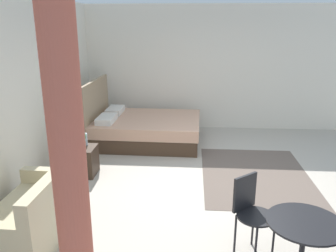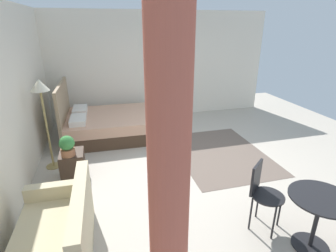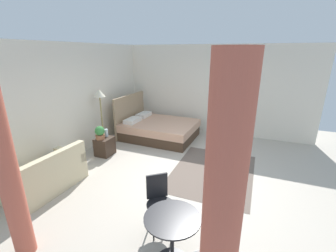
{
  "view_description": "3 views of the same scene",
  "coord_description": "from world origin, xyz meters",
  "px_view_note": "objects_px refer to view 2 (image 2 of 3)",
  "views": [
    {
      "loc": [
        -5.01,
        0.51,
        2.44
      ],
      "look_at": [
        0.31,
        0.89,
        0.82
      ],
      "focal_mm": 36.8,
      "sensor_mm": 36.0,
      "label": 1
    },
    {
      "loc": [
        -4.09,
        1.74,
        2.49
      ],
      "look_at": [
        0.01,
        0.63,
        0.84
      ],
      "focal_mm": 28.15,
      "sensor_mm": 36.0,
      "label": 2
    },
    {
      "loc": [
        -4.31,
        -1.34,
        2.62
      ],
      "look_at": [
        0.34,
        0.55,
        0.96
      ],
      "focal_mm": 24.23,
      "sensor_mm": 36.0,
      "label": 3
    }
  ],
  "objects_px": {
    "floor_lamp": "(41,95)",
    "balcony_table": "(318,213)",
    "couch": "(58,239)",
    "vase": "(71,144)",
    "potted_plant": "(67,146)",
    "bed": "(111,124)",
    "nightstand": "(73,165)",
    "cafe_chair_near_window": "(262,190)"
  },
  "relations": [
    {
      "from": "vase",
      "to": "cafe_chair_near_window",
      "type": "distance_m",
      "value": 3.12
    },
    {
      "from": "floor_lamp",
      "to": "balcony_table",
      "type": "height_order",
      "value": "floor_lamp"
    },
    {
      "from": "couch",
      "to": "vase",
      "type": "xyz_separation_m",
      "value": [
        1.87,
        -0.04,
        0.3
      ]
    },
    {
      "from": "bed",
      "to": "potted_plant",
      "type": "bearing_deg",
      "value": 156.22
    },
    {
      "from": "couch",
      "to": "cafe_chair_near_window",
      "type": "bearing_deg",
      "value": -92.62
    },
    {
      "from": "bed",
      "to": "couch",
      "type": "distance_m",
      "value": 3.53
    },
    {
      "from": "potted_plant",
      "to": "floor_lamp",
      "type": "xyz_separation_m",
      "value": [
        0.58,
        0.37,
        0.73
      ]
    },
    {
      "from": "vase",
      "to": "floor_lamp",
      "type": "distance_m",
      "value": 0.96
    },
    {
      "from": "bed",
      "to": "couch",
      "type": "bearing_deg",
      "value": 166.8
    },
    {
      "from": "bed",
      "to": "couch",
      "type": "relative_size",
      "value": 1.52
    },
    {
      "from": "nightstand",
      "to": "potted_plant",
      "type": "distance_m",
      "value": 0.43
    },
    {
      "from": "floor_lamp",
      "to": "couch",
      "type": "bearing_deg",
      "value": -171.14
    },
    {
      "from": "potted_plant",
      "to": "cafe_chair_near_window",
      "type": "bearing_deg",
      "value": -125.82
    },
    {
      "from": "vase",
      "to": "cafe_chair_near_window",
      "type": "relative_size",
      "value": 0.22
    },
    {
      "from": "nightstand",
      "to": "potted_plant",
      "type": "xyz_separation_m",
      "value": [
        -0.1,
        0.03,
        0.41
      ]
    },
    {
      "from": "couch",
      "to": "floor_lamp",
      "type": "xyz_separation_m",
      "value": [
        2.23,
        0.35,
        1.1
      ]
    },
    {
      "from": "vase",
      "to": "bed",
      "type": "bearing_deg",
      "value": -25.88
    },
    {
      "from": "couch",
      "to": "floor_lamp",
      "type": "distance_m",
      "value": 2.51
    },
    {
      "from": "vase",
      "to": "floor_lamp",
      "type": "xyz_separation_m",
      "value": [
        0.36,
        0.39,
        0.8
      ]
    },
    {
      "from": "nightstand",
      "to": "vase",
      "type": "height_order",
      "value": "vase"
    },
    {
      "from": "potted_plant",
      "to": "vase",
      "type": "height_order",
      "value": "potted_plant"
    },
    {
      "from": "potted_plant",
      "to": "couch",
      "type": "bearing_deg",
      "value": 179.38
    },
    {
      "from": "couch",
      "to": "nightstand",
      "type": "xyz_separation_m",
      "value": [
        1.75,
        -0.05,
        -0.04
      ]
    },
    {
      "from": "couch",
      "to": "balcony_table",
      "type": "bearing_deg",
      "value": -101.89
    },
    {
      "from": "balcony_table",
      "to": "cafe_chair_near_window",
      "type": "distance_m",
      "value": 0.64
    },
    {
      "from": "nightstand",
      "to": "vase",
      "type": "xyz_separation_m",
      "value": [
        0.12,
        0.01,
        0.34
      ]
    },
    {
      "from": "nightstand",
      "to": "cafe_chair_near_window",
      "type": "distance_m",
      "value": 3.06
    },
    {
      "from": "bed",
      "to": "nightstand",
      "type": "relative_size",
      "value": 4.71
    },
    {
      "from": "balcony_table",
      "to": "couch",
      "type": "bearing_deg",
      "value": 78.11
    },
    {
      "from": "bed",
      "to": "couch",
      "type": "xyz_separation_m",
      "value": [
        -3.44,
        0.81,
        -0.02
      ]
    },
    {
      "from": "potted_plant",
      "to": "balcony_table",
      "type": "distance_m",
      "value": 3.63
    },
    {
      "from": "vase",
      "to": "balcony_table",
      "type": "bearing_deg",
      "value": -131.24
    },
    {
      "from": "bed",
      "to": "cafe_chair_near_window",
      "type": "distance_m",
      "value": 3.92
    },
    {
      "from": "bed",
      "to": "balcony_table",
      "type": "xyz_separation_m",
      "value": [
        -4.04,
        -2.06,
        0.2
      ]
    },
    {
      "from": "potted_plant",
      "to": "balcony_table",
      "type": "relative_size",
      "value": 0.49
    },
    {
      "from": "vase",
      "to": "balcony_table",
      "type": "xyz_separation_m",
      "value": [
        -2.47,
        -2.82,
        -0.08
      ]
    },
    {
      "from": "vase",
      "to": "balcony_table",
      "type": "distance_m",
      "value": 3.75
    },
    {
      "from": "bed",
      "to": "balcony_table",
      "type": "relative_size",
      "value": 3.16
    },
    {
      "from": "bed",
      "to": "cafe_chair_near_window",
      "type": "height_order",
      "value": "bed"
    },
    {
      "from": "couch",
      "to": "nightstand",
      "type": "height_order",
      "value": "couch"
    },
    {
      "from": "bed",
      "to": "vase",
      "type": "xyz_separation_m",
      "value": [
        -1.57,
        0.76,
        0.28
      ]
    },
    {
      "from": "bed",
      "to": "nightstand",
      "type": "bearing_deg",
      "value": 155.89
    }
  ]
}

